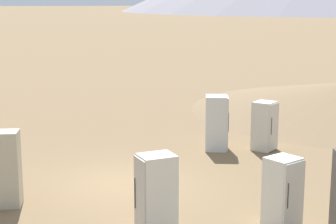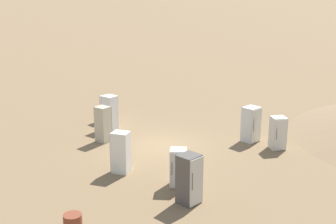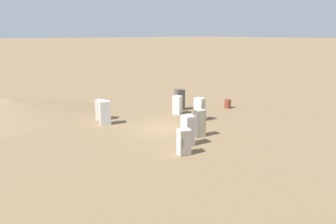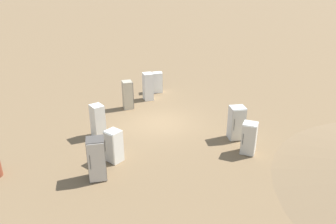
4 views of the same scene
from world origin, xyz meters
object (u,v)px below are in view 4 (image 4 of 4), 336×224
at_px(discarded_fridge_2, 128,95).
at_px(discarded_fridge_4, 148,86).
at_px(discarded_fridge_1, 98,121).
at_px(discarded_fridge_6, 157,82).
at_px(discarded_fridge_7, 249,138).
at_px(discarded_fridge_0, 97,159).
at_px(discarded_fridge_3, 237,123).
at_px(discarded_fridge_5, 114,146).

height_order(discarded_fridge_2, discarded_fridge_4, discarded_fridge_4).
distance_m(discarded_fridge_1, discarded_fridge_4, 6.04).
bearing_deg(discarded_fridge_6, discarded_fridge_7, -71.32).
height_order(discarded_fridge_0, discarded_fridge_3, discarded_fridge_0).
bearing_deg(discarded_fridge_3, discarded_fridge_1, -10.65).
height_order(discarded_fridge_0, discarded_fridge_6, discarded_fridge_0).
xyz_separation_m(discarded_fridge_0, discarded_fridge_4, (5.78, 7.67, -0.00)).
relative_size(discarded_fridge_2, discarded_fridge_5, 1.17).
xyz_separation_m(discarded_fridge_0, discarded_fridge_5, (1.09, 1.02, -0.16)).
bearing_deg(discarded_fridge_7, discarded_fridge_6, -39.75).
relative_size(discarded_fridge_3, discarded_fridge_5, 1.15).
height_order(discarded_fridge_2, discarded_fridge_3, discarded_fridge_2).
relative_size(discarded_fridge_5, discarded_fridge_6, 1.05).
height_order(discarded_fridge_2, discarded_fridge_7, discarded_fridge_2).
bearing_deg(discarded_fridge_1, discarded_fridge_0, -116.38).
relative_size(discarded_fridge_1, discarded_fridge_7, 1.13).
relative_size(discarded_fridge_4, discarded_fridge_7, 1.17).
distance_m(discarded_fridge_4, discarded_fridge_5, 8.14).
height_order(discarded_fridge_5, discarded_fridge_7, discarded_fridge_7).
relative_size(discarded_fridge_2, discarded_fridge_7, 1.14).
height_order(discarded_fridge_0, discarded_fridge_4, discarded_fridge_0).
xyz_separation_m(discarded_fridge_0, discarded_fridge_6, (7.01, 8.74, -0.20)).
bearing_deg(discarded_fridge_4, discarded_fridge_5, -116.62).
xyz_separation_m(discarded_fridge_4, discarded_fridge_5, (-4.69, -6.65, -0.16)).
xyz_separation_m(discarded_fridge_2, discarded_fridge_7, (3.18, -8.09, -0.11)).
bearing_deg(discarded_fridge_7, discarded_fridge_4, -31.82).
bearing_deg(discarded_fridge_3, discarded_fridge_5, 11.44).
height_order(discarded_fridge_1, discarded_fridge_4, discarded_fridge_4).
xyz_separation_m(discarded_fridge_0, discarded_fridge_3, (7.58, 0.23, -0.04)).
distance_m(discarded_fridge_2, discarded_fridge_6, 3.61).
bearing_deg(discarded_fridge_4, discarded_fridge_7, -72.67).
distance_m(discarded_fridge_5, discarded_fridge_6, 9.73).
height_order(discarded_fridge_3, discarded_fridge_6, discarded_fridge_3).
xyz_separation_m(discarded_fridge_2, discarded_fridge_4, (1.80, 0.87, 0.03)).
bearing_deg(discarded_fridge_3, discarded_fridge_6, -67.82).
xyz_separation_m(discarded_fridge_2, discarded_fridge_6, (3.04, 1.94, -0.17)).
bearing_deg(discarded_fridge_4, discarded_fridge_6, 49.49).
relative_size(discarded_fridge_1, discarded_fridge_4, 0.96).
bearing_deg(discarded_fridge_1, discarded_fridge_5, -100.76).
height_order(discarded_fridge_1, discarded_fridge_2, discarded_fridge_2).
relative_size(discarded_fridge_0, discarded_fridge_7, 1.17).
distance_m(discarded_fridge_2, discarded_fridge_4, 2.00).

